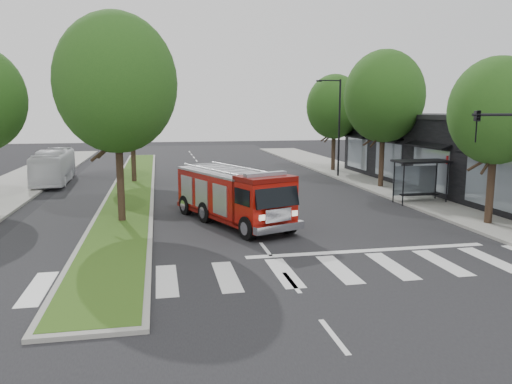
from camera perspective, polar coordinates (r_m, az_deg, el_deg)
ground at (r=20.27m, az=1.10°, el=-6.57°), size 140.00×140.00×0.00m
sidewalk_right at (r=33.93m, az=18.42°, el=-0.42°), size 5.00×80.00×0.15m
median at (r=37.50m, az=-13.86°, el=0.69°), size 3.00×50.00×0.15m
storefront_row at (r=36.06m, az=24.87°, el=3.63°), size 8.00×30.00×5.00m
bus_shelter at (r=31.43m, az=18.19°, el=2.46°), size 3.20×1.60×2.61m
tree_right_near at (r=26.23m, az=25.78°, el=8.32°), size 4.40×4.40×8.05m
tree_right_mid at (r=36.58m, az=14.43°, el=10.53°), size 5.60×5.60×9.72m
tree_right_far at (r=45.80m, az=8.95°, el=9.60°), size 5.00×5.00×8.73m
tree_median_near at (r=25.14m, az=-15.70°, el=11.87°), size 5.80×5.80×10.16m
tree_median_far at (r=39.10m, az=-14.10°, el=10.45°), size 5.60×5.60×9.72m
streetlight_right_far at (r=41.66m, az=9.30°, el=7.76°), size 2.11×0.20×8.00m
fire_engine at (r=24.61m, az=-2.68°, el=-0.46°), size 5.28×8.54×2.85m
city_bus at (r=41.22m, az=-22.09°, el=2.72°), size 2.60×9.28×2.56m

